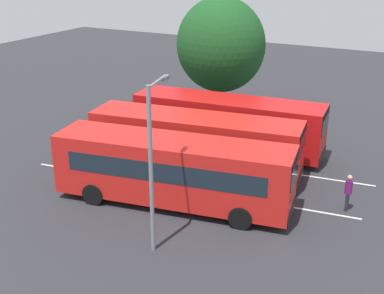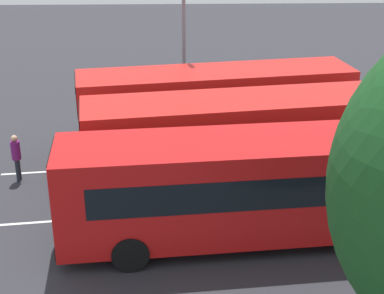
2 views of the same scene
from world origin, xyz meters
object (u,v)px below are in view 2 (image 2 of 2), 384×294
(street_lamp, at_px, (185,34))
(pedestrian, at_px, (16,154))
(bus_center_left, at_px, (242,137))
(bus_far_left, at_px, (215,105))
(bus_center_right, at_px, (248,186))

(street_lamp, bearing_deg, pedestrian, -54.98)
(bus_center_left, bearing_deg, pedestrian, -11.30)
(bus_far_left, xyz_separation_m, pedestrian, (7.12, 3.02, -0.70))
(street_lamp, bearing_deg, bus_center_left, 2.34)
(bus_center_left, distance_m, pedestrian, 7.81)
(pedestrian, height_order, street_lamp, street_lamp)
(bus_far_left, bearing_deg, bus_center_right, 84.45)
(bus_far_left, height_order, pedestrian, bus_far_left)
(bus_center_left, xyz_separation_m, pedestrian, (7.77, -0.42, -0.70))
(bus_center_right, bearing_deg, pedestrian, -33.34)
(bus_center_right, bearing_deg, street_lamp, -86.83)
(bus_center_left, relative_size, pedestrian, 6.38)
(bus_far_left, distance_m, bus_center_right, 7.07)
(bus_center_right, xyz_separation_m, street_lamp, (1.54, -10.49, 2.09))
(bus_center_right, distance_m, pedestrian, 8.59)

